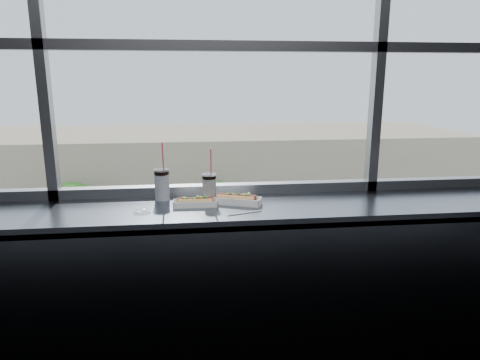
{
  "coord_description": "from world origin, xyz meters",
  "views": [
    {
      "loc": [
        -0.17,
        -1.12,
        1.81
      ],
      "look_at": [
        0.1,
        1.23,
        1.25
      ],
      "focal_mm": 32.0,
      "sensor_mm": 36.0,
      "label": 1
    }
  ],
  "objects": [
    {
      "name": "far_building",
      "position": [
        0.0,
        39.5,
        -7.0
      ],
      "size": [
        50.0,
        14.0,
        8.0
      ],
      "primitive_type": "cube",
      "color": "tan",
      "rests_on": "plaza_ground"
    },
    {
      "name": "plaza_ground",
      "position": [
        0.0,
        45.0,
        -11.0
      ],
      "size": [
        120.0,
        120.0,
        0.0
      ],
      "primitive_type": "plane",
      "color": "#9E9E9E",
      "rests_on": "ground"
    },
    {
      "name": "counter_fascia",
      "position": [
        0.0,
        0.97,
        0.55
      ],
      "size": [
        6.0,
        0.04,
        1.04
      ],
      "primitive_type": "cube",
      "color": "slate",
      "rests_on": "ground"
    },
    {
      "name": "loose_straw",
      "position": [
        0.11,
        1.07,
        1.1
      ],
      "size": [
        0.19,
        0.07,
        0.01
      ],
      "primitive_type": "cylinder",
      "rotation": [
        0.0,
        1.57,
        0.32
      ],
      "color": "white",
      "rests_on": "counter"
    },
    {
      "name": "wrapper",
      "position": [
        -0.45,
        1.15,
        1.11
      ],
      "size": [
        0.1,
        0.07,
        0.02
      ],
      "primitive_type": "ellipsoid",
      "color": "silver",
      "rests_on": "counter"
    },
    {
      "name": "car_near_c",
      "position": [
        1.2,
        17.5,
        -9.88
      ],
      "size": [
        2.9,
        6.46,
        2.12
      ],
      "primitive_type": "imported",
      "rotation": [
        0.0,
        0.0,
        1.61
      ],
      "color": "maroon",
      "rests_on": "street_asphalt"
    },
    {
      "name": "street_asphalt",
      "position": [
        0.0,
        21.5,
        -10.97
      ],
      "size": [
        80.0,
        10.0,
        0.06
      ],
      "primitive_type": "cube",
      "color": "black",
      "rests_on": "plaza_ground"
    },
    {
      "name": "car_far_c",
      "position": [
        11.61,
        25.5,
        -9.84
      ],
      "size": [
        3.56,
        6.88,
        2.19
      ],
      "primitive_type": "imported",
      "rotation": [
        0.0,
        0.0,
        1.7
      ],
      "color": "silver",
      "rests_on": "street_asphalt"
    },
    {
      "name": "soda_cup_right",
      "position": [
        -0.07,
        1.31,
        1.19
      ],
      "size": [
        0.09,
        0.09,
        0.33
      ],
      "color": "white",
      "rests_on": "counter"
    },
    {
      "name": "soda_cup_left",
      "position": [
        -0.35,
        1.4,
        1.2
      ],
      "size": [
        0.1,
        0.1,
        0.35
      ],
      "color": "white",
      "rests_on": "counter"
    },
    {
      "name": "car_near_d",
      "position": [
        6.73,
        17.5,
        -9.81
      ],
      "size": [
        3.46,
        7.01,
        2.26
      ],
      "primitive_type": "imported",
      "rotation": [
        0.0,
        0.0,
        1.47
      ],
      "color": "white",
      "rests_on": "street_asphalt"
    },
    {
      "name": "pedestrian_b",
      "position": [
        0.26,
        29.24,
        -9.95
      ],
      "size": [
        0.67,
        0.9,
        2.02
      ],
      "primitive_type": "imported",
      "rotation": [
        0.0,
        0.0,
        1.57
      ],
      "color": "#66605B",
      "rests_on": "far_sidewalk"
    },
    {
      "name": "tree_left",
      "position": [
        -8.69,
        29.5,
        -7.13
      ],
      "size": [
        3.65,
        3.65,
        5.7
      ],
      "color": "#47382B",
      "rests_on": "far_sidewalk"
    },
    {
      "name": "car_near_b",
      "position": [
        -6.07,
        17.5,
        -10.0
      ],
      "size": [
        2.72,
        5.79,
        1.88
      ],
      "primitive_type": "imported",
      "rotation": [
        0.0,
        0.0,
        1.64
      ],
      "color": "black",
      "rests_on": "street_asphalt"
    },
    {
      "name": "tree_center",
      "position": [
        1.69,
        29.5,
        -7.27
      ],
      "size": [
        3.52,
        3.52,
        5.5
      ],
      "color": "#47382B",
      "rests_on": "far_sidewalk"
    },
    {
      "name": "pedestrian_c",
      "position": [
        4.66,
        30.28,
        -9.88
      ],
      "size": [
        0.96,
        0.72,
        2.16
      ],
      "primitive_type": "imported",
      "color": "#66605B",
      "rests_on": "far_sidewalk"
    },
    {
      "name": "far_sidewalk",
      "position": [
        0.0,
        29.5,
        -10.98
      ],
      "size": [
        80.0,
        6.0,
        0.04
      ],
      "primitive_type": "cube",
      "color": "#9E9E9E",
      "rests_on": "plaza_ground"
    },
    {
      "name": "pedestrian_d",
      "position": [
        10.03,
        29.43,
        -9.84
      ],
      "size": [
        1.0,
        0.75,
        2.25
      ],
      "primitive_type": "imported",
      "rotation": [
        0.0,
        0.0,
        3.14
      ],
      "color": "#66605B",
      "rests_on": "far_sidewalk"
    },
    {
      "name": "wall_back_lower",
      "position": [
        0.0,
        1.5,
        0.55
      ],
      "size": [
        6.0,
        0.0,
        6.0
      ],
      "primitive_type": "plane",
      "rotation": [
        1.57,
        0.0,
        0.0
      ],
      "color": "black",
      "rests_on": "ground"
    },
    {
      "name": "hotdog_tray_left",
      "position": [
        -0.15,
        1.23,
        1.13
      ],
      "size": [
        0.25,
        0.09,
        0.06
      ],
      "rotation": [
        0.0,
        0.0,
        -0.03
      ],
      "color": "white",
      "rests_on": "counter"
    },
    {
      "name": "car_near_e",
      "position": [
        12.48,
        17.5,
        -9.82
      ],
      "size": [
        3.19,
        6.9,
        2.25
      ],
      "primitive_type": "imported",
      "rotation": [
        0.0,
        0.0,
        1.51
      ],
      "color": "#5472A6",
      "rests_on": "street_asphalt"
    },
    {
      "name": "car_far_a",
      "position": [
        -9.24,
        25.5,
        -9.94
      ],
      "size": [
        3.12,
        6.21,
        1.99
      ],
      "primitive_type": "imported",
      "rotation": [
        0.0,
        0.0,
        1.46
      ],
      "color": "black",
      "rests_on": "street_asphalt"
    },
    {
      "name": "tree_right",
      "position": [
        11.41,
        29.5,
        -7.82
      ],
      "size": [
        3.0,
        3.0,
        4.69
      ],
      "color": "#47382B",
      "rests_on": "far_sidewalk"
    },
    {
      "name": "hotdog_tray_right",
      "position": [
        0.08,
        1.25,
        1.13
      ],
      "size": [
        0.3,
        0.19,
        0.07
      ],
      "rotation": [
        0.0,
        0.0,
        -0.38
      ],
      "color": "white",
      "rests_on": "counter"
    },
    {
      "name": "counter",
      "position": [
        0.0,
        1.23,
        1.07
      ],
      "size": [
        6.0,
        0.55,
        0.06
      ],
      "primitive_type": "cube",
      "color": "slate",
      "rests_on": "ground"
    }
  ]
}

